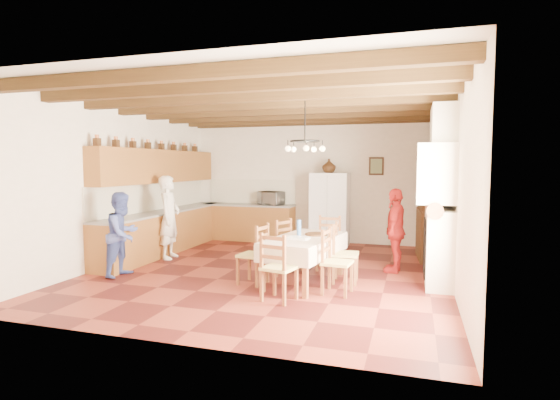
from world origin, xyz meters
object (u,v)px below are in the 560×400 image
object	(u,v)px
chair_right_far	(346,253)
person_woman_red	(395,230)
dining_table	(304,242)
person_woman_blue	(123,234)
chair_left_near	(253,254)
chair_end_far	(328,243)
microwave	(271,198)
hutch	(432,204)
chair_right_near	(337,261)
chair_left_far	(276,246)
refrigerator	(330,209)
chair_end_near	(279,266)
person_man	(169,217)

from	to	relation	value
chair_right_far	person_woman_red	distance (m)	1.23
dining_table	person_woman_blue	xyz separation A→B (m)	(-3.04, -0.48, 0.06)
dining_table	chair_left_near	xyz separation A→B (m)	(-0.76, -0.29, -0.18)
dining_table	chair_right_far	distance (m)	0.68
chair_end_far	microwave	size ratio (longest dim) A/B	1.63
hutch	chair_right_far	distance (m)	2.72
dining_table	chair_end_far	distance (m)	1.02
chair_left_near	chair_right_near	world-z (taller)	same
dining_table	chair_end_far	world-z (taller)	chair_end_far
hutch	chair_left_far	distance (m)	3.35
chair_left_near	hutch	bearing A→B (deg)	144.11
refrigerator	person_woman_red	xyz separation A→B (m)	(1.56, -2.12, -0.11)
dining_table	person_woman_blue	size ratio (longest dim) A/B	1.26
chair_end_near	chair_left_far	bearing A→B (deg)	-57.21
chair_right_far	hutch	bearing A→B (deg)	-34.74
chair_right_near	person_woman_red	size ratio (longest dim) A/B	0.65
hutch	chair_end_far	xyz separation A→B (m)	(-1.79, -1.48, -0.63)
dining_table	chair_end_far	xyz separation A→B (m)	(0.20, 0.99, -0.18)
person_man	chair_left_near	bearing A→B (deg)	-129.99
person_man	person_woman_red	distance (m)	4.39
dining_table	person_man	xyz separation A→B (m)	(-3.03, 0.99, 0.18)
microwave	chair_right_far	bearing A→B (deg)	-37.55
person_woman_red	chair_right_near	bearing A→B (deg)	-17.20
chair_right_near	chair_end_near	distance (m)	0.91
refrigerator	hutch	distance (m)	2.36
dining_table	person_woman_blue	distance (m)	3.08
refrigerator	chair_right_far	size ratio (longest dim) A/B	1.77
chair_end_near	person_woman_blue	xyz separation A→B (m)	(-2.93, 0.52, 0.23)
chair_right_near	chair_end_far	bearing A→B (deg)	21.68
dining_table	chair_right_near	bearing A→B (deg)	-35.93
chair_right_near	chair_end_near	world-z (taller)	same
chair_right_far	chair_left_far	bearing A→B (deg)	74.98
chair_right_far	microwave	size ratio (longest dim) A/B	1.63
chair_right_near	person_woman_blue	distance (m)	3.65
chair_left_far	microwave	distance (m)	3.24
dining_table	chair_right_near	xyz separation A→B (m)	(0.60, -0.44, -0.18)
refrigerator	person_man	world-z (taller)	refrigerator
chair_end_far	chair_left_near	bearing A→B (deg)	-130.28
refrigerator	person_woman_blue	size ratio (longest dim) A/B	1.19
refrigerator	microwave	xyz separation A→B (m)	(-1.50, 0.17, 0.21)
dining_table	chair_left_near	size ratio (longest dim) A/B	1.88
person_woman_red	refrigerator	bearing A→B (deg)	-135.92
person_woman_red	chair_end_near	bearing A→B (deg)	-26.31
chair_right_near	microwave	bearing A→B (deg)	36.48
hutch	person_woman_blue	xyz separation A→B (m)	(-5.03, -2.95, -0.40)
chair_right_far	person_man	distance (m)	3.76
dining_table	chair_left_near	distance (m)	0.84
chair_left_near	chair_left_far	distance (m)	0.77
chair_left_near	chair_end_near	size ratio (longest dim) A/B	1.00
chair_end_near	chair_right_far	bearing A→B (deg)	-107.84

